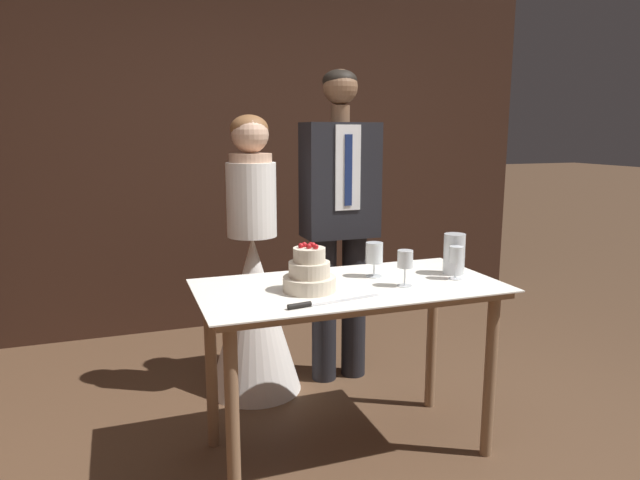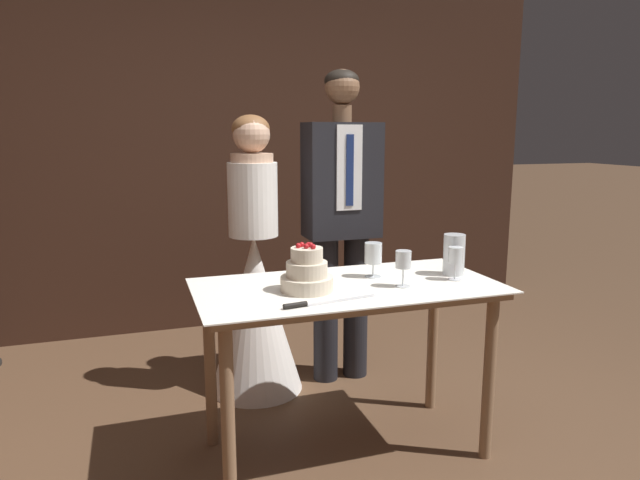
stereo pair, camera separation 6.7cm
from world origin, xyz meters
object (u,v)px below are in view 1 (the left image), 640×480
at_px(wine_glass_near, 456,256).
at_px(wine_glass_middle, 405,261).
at_px(cake_knife, 317,303).
at_px(bride, 254,293).
at_px(cake_table, 349,308).
at_px(groom, 340,212).
at_px(wine_glass_far, 374,254).
at_px(hurricane_candle, 454,255).
at_px(tiered_cake, 309,274).

xyz_separation_m(wine_glass_near, wine_glass_middle, (-0.29, -0.03, 0.01)).
height_order(cake_knife, bride, bride).
distance_m(cake_table, groom, 0.90).
xyz_separation_m(wine_glass_near, wine_glass_far, (-0.35, 0.17, 0.00)).
relative_size(cake_table, cake_knife, 3.28).
xyz_separation_m(hurricane_candle, bride, (-0.83, 0.78, -0.33)).
height_order(cake_table, wine_glass_middle, wine_glass_middle).
bearing_deg(wine_glass_far, cake_knife, -140.36).
relative_size(hurricane_candle, groom, 0.11).
distance_m(cake_table, wine_glass_middle, 0.34).
relative_size(cake_knife, hurricane_candle, 2.12).
distance_m(wine_glass_middle, hurricane_candle, 0.36).
distance_m(cake_knife, bride, 1.07).
relative_size(cake_table, wine_glass_middle, 8.35).
bearing_deg(cake_table, hurricane_candle, 1.94).
bearing_deg(hurricane_candle, bride, 136.75).
xyz_separation_m(cake_table, tiered_cake, (-0.20, -0.03, 0.19)).
relative_size(tiered_cake, cake_knife, 0.55).
relative_size(cake_table, bride, 0.86).
height_order(cake_table, wine_glass_far, wine_glass_far).
xyz_separation_m(cake_table, groom, (0.27, 0.80, 0.33)).
relative_size(bride, groom, 0.86).
xyz_separation_m(tiered_cake, wine_glass_middle, (0.43, -0.07, 0.04)).
bearing_deg(wine_glass_near, bride, 131.92).
xyz_separation_m(tiered_cake, groom, (0.47, 0.83, 0.14)).
relative_size(cake_knife, wine_glass_near, 2.68).
distance_m(tiered_cake, cake_knife, 0.23).
bearing_deg(bride, groom, -0.07).
relative_size(wine_glass_middle, hurricane_candle, 0.83).
bearing_deg(bride, wine_glass_far, -58.14).
distance_m(wine_glass_near, wine_glass_middle, 0.29).
xyz_separation_m(tiered_cake, wine_glass_near, (0.72, -0.04, 0.03)).
xyz_separation_m(cake_table, cake_knife, (-0.24, -0.24, 0.12)).
bearing_deg(cake_knife, cake_table, 36.03).
distance_m(wine_glass_near, bride, 1.22).
distance_m(wine_glass_middle, bride, 1.09).
distance_m(cake_table, bride, 0.85).
xyz_separation_m(cake_table, wine_glass_near, (0.52, -0.07, 0.22)).
relative_size(wine_glass_far, hurricane_candle, 0.84).
height_order(bride, groom, groom).
bearing_deg(wine_glass_near, wine_glass_middle, -173.50).
relative_size(tiered_cake, bride, 0.15).
bearing_deg(cake_table, groom, 71.54).
relative_size(wine_glass_near, wine_glass_middle, 0.95).
bearing_deg(wine_glass_middle, cake_table, 155.30).
relative_size(wine_glass_middle, groom, 0.09).
bearing_deg(hurricane_candle, tiered_cake, -176.17).
height_order(cake_knife, wine_glass_near, wine_glass_near).
xyz_separation_m(wine_glass_near, bride, (-0.78, 0.87, -0.34)).
bearing_deg(cake_knife, hurricane_candle, 9.02).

